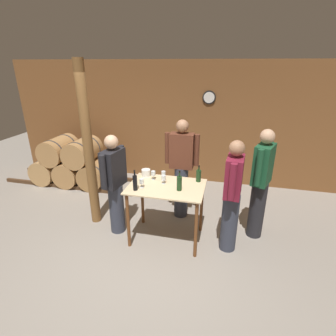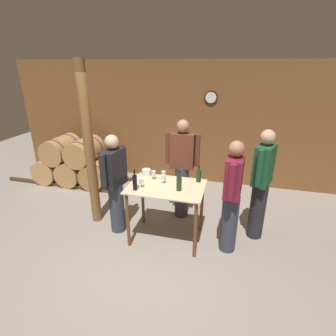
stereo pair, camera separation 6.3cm
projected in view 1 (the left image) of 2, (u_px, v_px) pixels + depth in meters
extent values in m
plane|color=gray|center=(145.00, 254.00, 3.86)|extent=(14.00, 14.00, 0.00)
cube|color=brown|center=(182.00, 123.00, 5.92)|extent=(8.40, 0.05, 2.70)
cylinder|color=black|center=(209.00, 97.00, 5.54)|extent=(0.28, 0.03, 0.28)
cylinder|color=white|center=(209.00, 97.00, 5.53)|extent=(0.23, 0.01, 0.23)
cube|color=#4C331E|center=(67.00, 187.00, 5.88)|extent=(3.16, 0.06, 0.08)
cube|color=#4C331E|center=(83.00, 175.00, 6.50)|extent=(3.16, 0.06, 0.08)
cylinder|color=tan|center=(51.00, 168.00, 6.23)|extent=(0.57, 0.86, 0.57)
cylinder|color=#38383D|center=(44.00, 173.00, 6.00)|extent=(0.59, 0.03, 0.59)
cylinder|color=#38383D|center=(58.00, 165.00, 6.46)|extent=(0.59, 0.03, 0.59)
cylinder|color=#AD7F4C|center=(74.00, 171.00, 6.10)|extent=(0.57, 0.86, 0.57)
cylinder|color=#38383D|center=(67.00, 175.00, 5.87)|extent=(0.59, 0.03, 0.59)
cylinder|color=#38383D|center=(80.00, 167.00, 6.33)|extent=(0.59, 0.03, 0.59)
cylinder|color=#9E7242|center=(97.00, 173.00, 5.97)|extent=(0.57, 0.86, 0.57)
cylinder|color=#38383D|center=(92.00, 178.00, 5.74)|extent=(0.59, 0.03, 0.59)
cylinder|color=#38383D|center=(102.00, 169.00, 6.20)|extent=(0.59, 0.03, 0.59)
cylinder|color=#AD7F4C|center=(59.00, 150.00, 5.98)|extent=(0.57, 0.86, 0.57)
cylinder|color=#38383D|center=(52.00, 153.00, 5.75)|extent=(0.59, 0.03, 0.59)
cylinder|color=#38383D|center=(66.00, 147.00, 6.21)|extent=(0.59, 0.03, 0.59)
cylinder|color=#AD7F4C|center=(83.00, 152.00, 5.85)|extent=(0.57, 0.86, 0.57)
cylinder|color=#38383D|center=(76.00, 155.00, 5.62)|extent=(0.59, 0.03, 0.59)
cylinder|color=#38383D|center=(89.00, 148.00, 6.08)|extent=(0.59, 0.03, 0.59)
cube|color=beige|center=(166.00, 187.00, 3.89)|extent=(1.13, 0.78, 0.02)
cylinder|color=brown|center=(128.00, 221.00, 3.88)|extent=(0.05, 0.05, 0.90)
cylinder|color=brown|center=(196.00, 230.00, 3.66)|extent=(0.05, 0.05, 0.90)
cylinder|color=brown|center=(142.00, 200.00, 4.47)|extent=(0.05, 0.05, 0.90)
cylinder|color=brown|center=(201.00, 207.00, 4.25)|extent=(0.05, 0.05, 0.90)
cylinder|color=brown|center=(88.00, 148.00, 4.20)|extent=(0.16, 0.16, 2.70)
cylinder|color=black|center=(135.00, 183.00, 3.73)|extent=(0.06, 0.06, 0.22)
cylinder|color=black|center=(135.00, 173.00, 3.67)|extent=(0.02, 0.02, 0.09)
cylinder|color=black|center=(134.00, 171.00, 3.66)|extent=(0.03, 0.03, 0.02)
cylinder|color=#193819|center=(179.00, 183.00, 3.73)|extent=(0.08, 0.08, 0.21)
cylinder|color=#193819|center=(179.00, 174.00, 3.67)|extent=(0.02, 0.02, 0.09)
cylinder|color=black|center=(180.00, 172.00, 3.66)|extent=(0.03, 0.03, 0.02)
cylinder|color=#193819|center=(199.00, 176.00, 4.01)|extent=(0.08, 0.08, 0.18)
cylinder|color=#193819|center=(199.00, 168.00, 3.96)|extent=(0.02, 0.02, 0.08)
cylinder|color=black|center=(199.00, 166.00, 3.95)|extent=(0.03, 0.03, 0.02)
cylinder|color=silver|center=(142.00, 187.00, 3.84)|extent=(0.06, 0.06, 0.00)
cylinder|color=silver|center=(142.00, 185.00, 3.83)|extent=(0.01, 0.01, 0.06)
cylinder|color=silver|center=(142.00, 181.00, 3.81)|extent=(0.06, 0.06, 0.07)
cylinder|color=silver|center=(153.00, 179.00, 4.11)|extent=(0.06, 0.06, 0.00)
cylinder|color=silver|center=(153.00, 177.00, 4.10)|extent=(0.01, 0.01, 0.06)
cylinder|color=silver|center=(153.00, 173.00, 4.08)|extent=(0.07, 0.07, 0.07)
cylinder|color=silver|center=(163.00, 180.00, 4.07)|extent=(0.06, 0.06, 0.00)
cylinder|color=silver|center=(163.00, 178.00, 4.06)|extent=(0.01, 0.01, 0.08)
cylinder|color=silver|center=(163.00, 173.00, 4.03)|extent=(0.06, 0.06, 0.07)
cylinder|color=silver|center=(164.00, 183.00, 3.97)|extent=(0.06, 0.06, 0.00)
cylinder|color=silver|center=(164.00, 181.00, 3.96)|extent=(0.01, 0.01, 0.06)
cylinder|color=silver|center=(164.00, 178.00, 3.93)|extent=(0.07, 0.07, 0.07)
cylinder|color=white|center=(146.00, 173.00, 4.22)|extent=(0.14, 0.14, 0.11)
cylinder|color=#333847|center=(117.00, 208.00, 4.27)|extent=(0.24, 0.24, 0.83)
cube|color=black|center=(113.00, 168.00, 4.01)|extent=(0.29, 0.43, 0.58)
sphere|color=tan|center=(111.00, 142.00, 3.85)|extent=(0.21, 0.21, 0.21)
cylinder|color=black|center=(103.00, 172.00, 3.78)|extent=(0.09, 0.09, 0.52)
cylinder|color=black|center=(122.00, 161.00, 4.21)|extent=(0.09, 0.09, 0.52)
cylinder|color=#333847|center=(181.00, 192.00, 4.70)|extent=(0.24, 0.24, 0.95)
cube|color=#592D1E|center=(182.00, 151.00, 4.41)|extent=(0.40, 0.22, 0.60)
sphere|color=#9E7051|center=(182.00, 126.00, 4.25)|extent=(0.21, 0.21, 0.21)
cylinder|color=#592D1E|center=(197.00, 150.00, 4.34)|extent=(0.09, 0.09, 0.54)
cylinder|color=#592D1E|center=(167.00, 148.00, 4.45)|extent=(0.09, 0.09, 0.54)
cylinder|color=#232328|center=(257.00, 210.00, 4.14)|extent=(0.24, 0.24, 0.93)
cube|color=#194C2D|center=(263.00, 164.00, 3.85)|extent=(0.34, 0.45, 0.60)
sphere|color=tan|center=(267.00, 136.00, 3.69)|extent=(0.21, 0.21, 0.21)
cylinder|color=#194C2D|center=(268.00, 158.00, 4.03)|extent=(0.09, 0.09, 0.54)
cylinder|color=#194C2D|center=(259.00, 168.00, 3.65)|extent=(0.09, 0.09, 0.54)
cylinder|color=#333847|center=(229.00, 222.00, 3.83)|extent=(0.24, 0.24, 0.91)
cube|color=maroon|center=(234.00, 177.00, 3.56)|extent=(0.25, 0.42, 0.56)
sphere|color=#9E7051|center=(237.00, 148.00, 3.41)|extent=(0.21, 0.21, 0.21)
cylinder|color=maroon|center=(236.00, 168.00, 3.77)|extent=(0.09, 0.09, 0.50)
cylinder|color=maroon|center=(232.00, 182.00, 3.33)|extent=(0.09, 0.09, 0.50)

